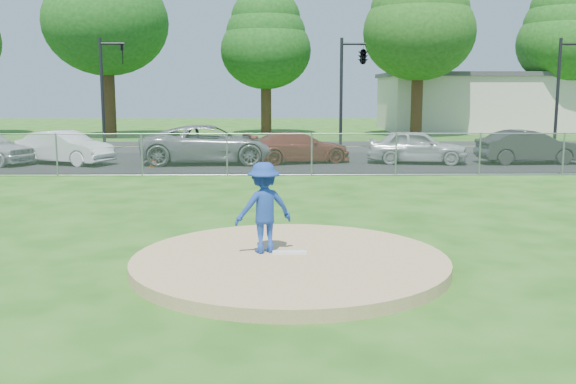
# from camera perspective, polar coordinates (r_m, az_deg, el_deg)

# --- Properties ---
(ground) EXTENTS (120.00, 120.00, 0.00)m
(ground) POSITION_cam_1_polar(r_m,az_deg,el_deg) (20.86, -0.35, 0.73)
(ground) COLOR #1C4D10
(ground) RESTS_ON ground
(pitchers_mound) EXTENTS (5.40, 5.40, 0.20)m
(pitchers_mound) POSITION_cam_1_polar(r_m,az_deg,el_deg) (11.03, 0.17, -6.26)
(pitchers_mound) COLOR tan
(pitchers_mound) RESTS_ON ground
(pitching_rubber) EXTENTS (0.60, 0.15, 0.04)m
(pitching_rubber) POSITION_cam_1_polar(r_m,az_deg,el_deg) (11.19, 0.15, -5.40)
(pitching_rubber) COLOR white
(pitching_rubber) RESTS_ON pitchers_mound
(chain_link_fence) EXTENTS (40.00, 0.06, 1.50)m
(chain_link_fence) POSITION_cam_1_polar(r_m,az_deg,el_deg) (22.75, -0.40, 3.32)
(chain_link_fence) COLOR gray
(chain_link_fence) RESTS_ON ground
(parking_lot) EXTENTS (50.00, 8.00, 0.01)m
(parking_lot) POSITION_cam_1_polar(r_m,az_deg,el_deg) (27.30, -0.49, 2.71)
(parking_lot) COLOR black
(parking_lot) RESTS_ON ground
(street) EXTENTS (60.00, 7.00, 0.01)m
(street) POSITION_cam_1_polar(r_m,az_deg,el_deg) (34.77, -0.58, 4.06)
(street) COLOR black
(street) RESTS_ON ground
(commercial_building) EXTENTS (16.40, 9.40, 4.30)m
(commercial_building) POSITION_cam_1_polar(r_m,az_deg,el_deg) (51.27, 17.67, 7.65)
(commercial_building) COLOR beige
(commercial_building) RESTS_ON ground
(tree_left) EXTENTS (7.84, 7.84, 12.53)m
(tree_left) POSITION_cam_1_polar(r_m,az_deg,el_deg) (43.33, -15.94, 15.62)
(tree_left) COLOR #3B2415
(tree_left) RESTS_ON ground
(tree_center) EXTENTS (6.16, 6.16, 9.84)m
(tree_center) POSITION_cam_1_polar(r_m,az_deg,el_deg) (44.78, -1.99, 13.45)
(tree_center) COLOR #3D2416
(tree_center) RESTS_ON ground
(tree_right) EXTENTS (7.28, 7.28, 11.63)m
(tree_right) POSITION_cam_1_polar(r_m,az_deg,el_deg) (43.87, 11.59, 14.91)
(tree_right) COLOR #3D2416
(tree_right) RESTS_ON ground
(tree_far_right) EXTENTS (6.72, 6.72, 10.74)m
(tree_far_right) POSITION_cam_1_polar(r_m,az_deg,el_deg) (50.07, 23.51, 12.93)
(tree_far_right) COLOR #342213
(tree_far_right) RESTS_ON ground
(traffic_signal_left) EXTENTS (1.28, 0.20, 5.60)m
(traffic_signal_left) POSITION_cam_1_polar(r_m,az_deg,el_deg) (33.74, -15.83, 9.28)
(traffic_signal_left) COLOR black
(traffic_signal_left) RESTS_ON ground
(traffic_signal_center) EXTENTS (1.42, 2.48, 5.60)m
(traffic_signal_center) POSITION_cam_1_polar(r_m,az_deg,el_deg) (32.94, 6.50, 11.75)
(traffic_signal_center) COLOR black
(traffic_signal_center) RESTS_ON ground
(traffic_signal_right) EXTENTS (1.28, 0.20, 5.60)m
(traffic_signal_right) POSITION_cam_1_polar(r_m,az_deg,el_deg) (35.69, 23.24, 8.87)
(traffic_signal_right) COLOR black
(traffic_signal_right) RESTS_ON ground
(pitcher) EXTENTS (1.17, 0.92, 1.59)m
(pitcher) POSITION_cam_1_polar(r_m,az_deg,el_deg) (11.14, -2.17, -1.40)
(pitcher) COLOR navy
(pitcher) RESTS_ON pitchers_mound
(traffic_cone) EXTENTS (0.40, 0.40, 0.77)m
(traffic_cone) POSITION_cam_1_polar(r_m,az_deg,el_deg) (26.04, -11.79, 3.07)
(traffic_cone) COLOR #E3470B
(traffic_cone) RESTS_ON parking_lot
(parked_car_white) EXTENTS (4.33, 2.97, 1.35)m
(parked_car_white) POSITION_cam_1_polar(r_m,az_deg,el_deg) (27.93, -19.19, 3.75)
(parked_car_white) COLOR silver
(parked_car_white) RESTS_ON parking_lot
(parked_car_gray) EXTENTS (5.83, 2.91, 1.59)m
(parked_car_gray) POSITION_cam_1_polar(r_m,az_deg,el_deg) (26.81, -6.91, 4.24)
(parked_car_gray) COLOR slate
(parked_car_gray) RESTS_ON parking_lot
(parked_car_darkred) EXTENTS (4.76, 2.96, 1.29)m
(parked_car_darkred) POSITION_cam_1_polar(r_m,az_deg,el_deg) (26.88, 0.89, 3.99)
(parked_car_darkred) COLOR maroon
(parked_car_darkred) RESTS_ON parking_lot
(parked_car_pearl) EXTENTS (4.29, 2.25, 1.39)m
(parked_car_pearl) POSITION_cam_1_polar(r_m,az_deg,el_deg) (27.19, 11.40, 3.99)
(parked_car_pearl) COLOR #B5B7B9
(parked_car_pearl) RESTS_ON parking_lot
(parked_car_charcoal) EXTENTS (4.26, 1.71, 1.38)m
(parked_car_charcoal) POSITION_cam_1_polar(r_m,az_deg,el_deg) (28.41, 20.63, 3.78)
(parked_car_charcoal) COLOR #232326
(parked_car_charcoal) RESTS_ON parking_lot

